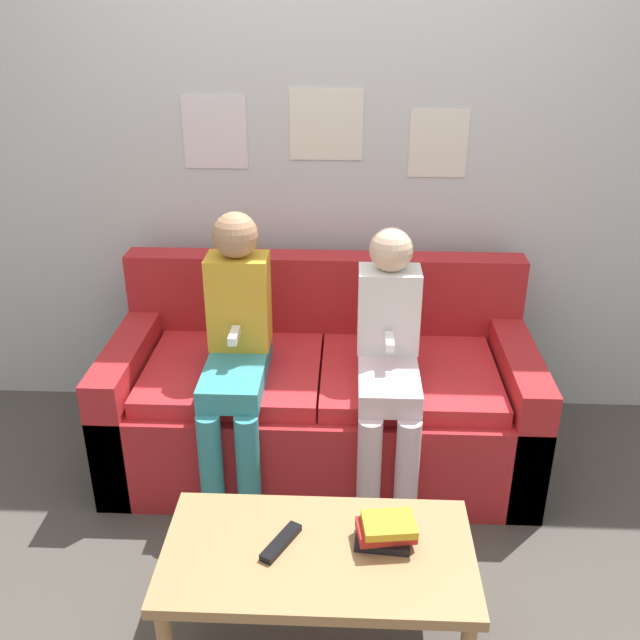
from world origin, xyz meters
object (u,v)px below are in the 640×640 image
at_px(person_right, 389,355).
at_px(couch, 321,398).
at_px(coffee_table, 318,563).
at_px(tv_remote, 281,542).
at_px(person_left, 236,344).

bearing_deg(person_right, couch, 143.89).
xyz_separation_m(coffee_table, tv_remote, (-0.11, 0.02, 0.06)).
bearing_deg(coffee_table, tv_remote, 172.00).
bearing_deg(coffee_table, person_left, 112.93).
bearing_deg(tv_remote, person_right, 95.29).
relative_size(couch, person_left, 1.55).
relative_size(coffee_table, tv_remote, 5.42).
distance_m(couch, coffee_table, 1.03).
distance_m(coffee_table, tv_remote, 0.13).
xyz_separation_m(coffee_table, person_right, (0.23, 0.84, 0.25)).
relative_size(couch, person_right, 1.63).
height_order(person_left, tv_remote, person_left).
distance_m(coffee_table, person_left, 0.96).
relative_size(person_left, tv_remote, 6.66).
bearing_deg(person_left, couch, 29.88).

